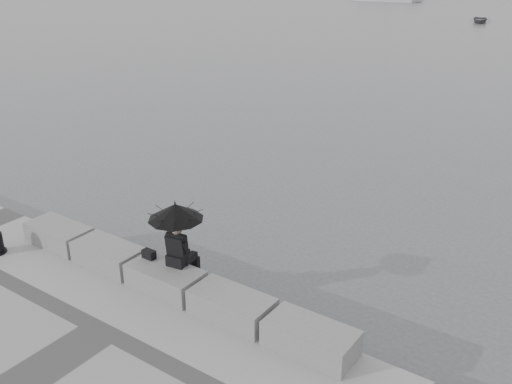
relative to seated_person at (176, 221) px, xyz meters
The scene contains 9 objects.
ground 2.01m from the seated_person, 124.58° to the left, with size 360.00×360.00×0.00m, color #4A4C4F.
stone_block_far_left 3.75m from the seated_person, behind, with size 1.60×0.80×0.50m, color slate.
stone_block_left 2.23m from the seated_person, behind, with size 1.60×0.80×0.50m, color slate.
stone_block_centre 1.28m from the seated_person, 115.34° to the right, with size 1.60×0.80×0.50m, color slate.
stone_block_right 2.02m from the seated_person, ahead, with size 1.60×0.80×0.50m, color slate.
stone_block_far_right 3.51m from the seated_person, ahead, with size 1.60×0.80×0.50m, color slate.
seated_person is the anchor object (origin of this frame).
bag 1.14m from the seated_person, 167.59° to the right, with size 0.28×0.16×0.18m, color black.
dinghy 57.62m from the seated_person, 99.13° to the left, with size 3.29×1.39×0.56m, color slate.
Camera 1 is at (7.24, -7.58, 6.90)m, focal length 40.00 mm.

